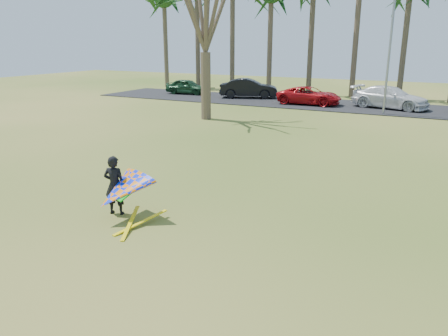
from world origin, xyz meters
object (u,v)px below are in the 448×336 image
at_px(streetlight, 392,47).
at_px(car_1, 249,88).
at_px(bare_tree_left, 205,6).
at_px(kite_flyer, 121,190).
at_px(car_2, 309,96).
at_px(car_0, 187,87).
at_px(car_3, 390,97).

height_order(streetlight, car_1, streetlight).
xyz_separation_m(bare_tree_left, kite_flyer, (6.06, -15.56, -6.06)).
bearing_deg(car_1, car_2, -126.26).
bearing_deg(car_0, bare_tree_left, -147.77).
bearing_deg(car_3, streetlight, -163.45).
xyz_separation_m(car_2, kite_flyer, (1.97, -24.82, 0.10)).
distance_m(car_0, kite_flyer, 30.00).
height_order(car_1, kite_flyer, kite_flyer).
bearing_deg(streetlight, car_3, 93.08).
xyz_separation_m(bare_tree_left, car_2, (4.08, 9.27, -6.17)).
bearing_deg(bare_tree_left, car_1, 99.79).
relative_size(bare_tree_left, car_1, 1.94).
bearing_deg(car_0, kite_flyer, -156.42).
bearing_deg(car_1, streetlight, -128.74).
xyz_separation_m(bare_tree_left, car_3, (10.00, 9.97, -6.05)).
bearing_deg(car_2, bare_tree_left, 155.82).
relative_size(bare_tree_left, kite_flyer, 4.06).
distance_m(bare_tree_left, kite_flyer, 17.76).
xyz_separation_m(car_1, kite_flyer, (7.94, -26.49, -0.04)).
bearing_deg(bare_tree_left, streetlight, 34.57).
xyz_separation_m(streetlight, car_2, (-6.07, 2.27, -3.72)).
height_order(car_0, car_1, car_1).
bearing_deg(car_3, bare_tree_left, 148.39).
height_order(bare_tree_left, kite_flyer, bare_tree_left).
xyz_separation_m(car_1, car_3, (11.89, -0.96, -0.02)).
height_order(car_2, car_3, car_3).
bearing_deg(car_0, car_1, -94.01).
bearing_deg(bare_tree_left, car_3, 44.92).
bearing_deg(streetlight, car_1, 161.91).
height_order(car_3, kite_flyer, kite_flyer).
distance_m(bare_tree_left, car_2, 11.86).
distance_m(bare_tree_left, car_3, 15.37).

